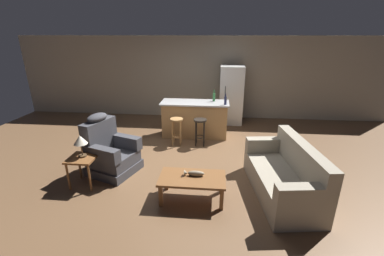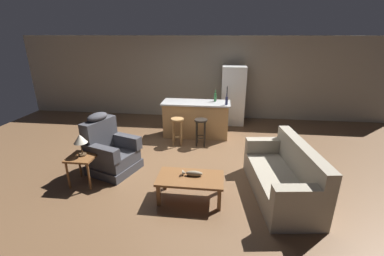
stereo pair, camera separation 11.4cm
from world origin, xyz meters
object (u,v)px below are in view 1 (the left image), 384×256
Objects in this scene: table_lamp at (80,141)px; bar_stool_right at (200,127)px; fish_figurine at (194,173)px; recliner_near_lamp at (110,152)px; kitchen_island at (195,119)px; coffee_table at (192,180)px; refrigerator at (231,95)px; bottle_short_amber at (225,100)px; end_table at (83,162)px; bar_stool_left at (177,126)px; couch at (285,176)px; bottle_tall_green at (214,97)px.

bar_stool_right is at bearing 44.75° from table_lamp.
fish_figurine is 0.50× the size of bar_stool_right.
recliner_near_lamp reaches higher than kitchen_island.
kitchen_island is (-0.21, 2.90, 0.11)m from coffee_table.
refrigerator is (0.77, 4.05, 0.42)m from fish_figurine.
bottle_short_amber is at bearing -13.57° from kitchen_island.
end_table is 2.47m from bar_stool_left.
bar_stool_left is at bearing -122.53° from kitchen_island.
recliner_near_lamp reaches higher than table_lamp.
couch is 1.13× the size of refrigerator.
recliner_near_lamp is 1.76× the size of bar_stool_right.
refrigerator reaches higher than bottle_tall_green.
end_table is at bearing 174.38° from fish_figurine.
couch is at bearing 1.00° from end_table.
fish_figurine is at bearing -74.04° from bar_stool_left.
bottle_tall_green is at bearing 67.85° from bar_stool_right.
end_table is at bearing 172.90° from coffee_table.
bottle_short_amber is (2.33, 1.92, 0.64)m from recliner_near_lamp.
kitchen_island is (1.82, 2.61, -0.39)m from table_lamp.
kitchen_island is 2.65× the size of bar_stool_left.
couch is at bearing 0.43° from table_lamp.
table_lamp is at bearing 92.27° from end_table.
kitchen_island is 0.66m from bar_stool_right.
recliner_near_lamp is 2.14× the size of end_table.
recliner_near_lamp is at bearing -127.36° from bar_stool_left.
bar_stool_right is (2.00, 1.98, -0.40)m from table_lamp.
couch is 6.84× the size of bottle_short_amber.
coffee_table is 3.24× the size of fish_figurine.
kitchen_island reaches higher than bar_stool_left.
bar_stool_right is at bearing -144.23° from bottle_short_amber.
kitchen_island is at bearing 106.37° from bar_stool_right.
table_lamp reaches higher than couch.
fish_figurine is 2.31m from bar_stool_left.
kitchen_island is 1.62m from refrigerator.
table_lamp is at bearing 171.91° from coffee_table.
couch is at bearing -55.34° from kitchen_island.
couch is at bearing -50.66° from bar_stool_right.
kitchen_island is at bearing 94.13° from coffee_table.
refrigerator is at bearing 52.41° from bar_stool_left.
bottle_short_amber is at bearing -98.72° from refrigerator.
refrigerator is at bearing 81.28° from bottle_short_amber.
end_table is 0.41m from table_lamp.
coffee_table is 1.96× the size of end_table.
bottle_short_amber reaches higher than table_lamp.
table_lamp is (-0.00, 0.04, 0.41)m from end_table.
bar_stool_left is 0.39× the size of refrigerator.
fish_figurine is 2.10m from table_lamp.
bar_stool_right is at bearing 60.36° from recliner_near_lamp.
fish_figurine is 1.11× the size of bottle_tall_green.
fish_figurine is at bearing -100.80° from refrigerator.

